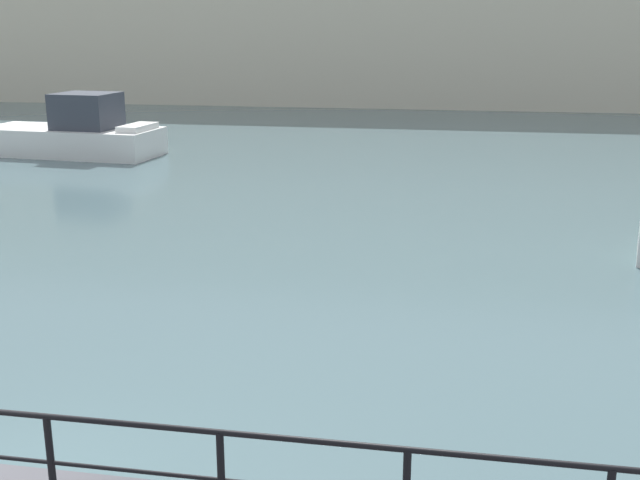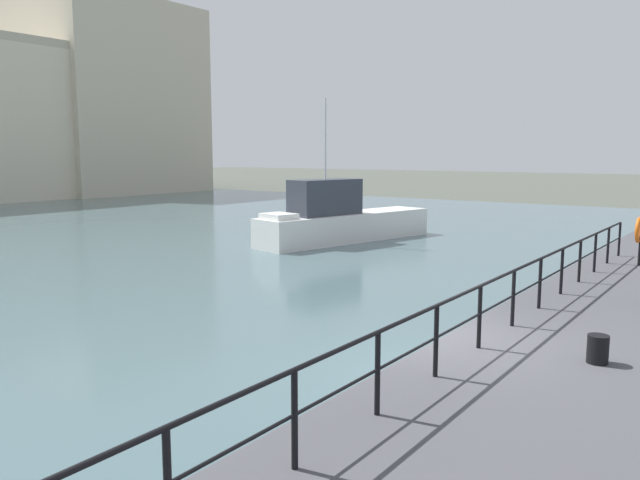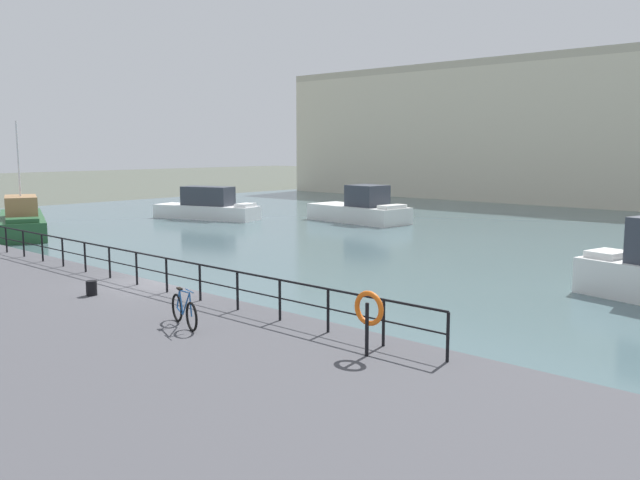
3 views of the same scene
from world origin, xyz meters
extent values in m
plane|color=#4C5147|center=(0.00, 0.00, 0.00)|extent=(240.00, 240.00, 0.00)
cube|color=#C0B69F|center=(29.83, 52.38, 9.25)|extent=(15.75, 16.84, 18.50)
cube|color=white|center=(13.81, 11.16, 0.65)|extent=(9.51, 3.82, 1.28)
cube|color=#333842|center=(12.52, 11.43, 2.07)|extent=(3.55, 2.03, 1.57)
cube|color=white|center=(9.98, 11.98, 1.41)|extent=(1.37, 1.54, 0.24)
cylinder|color=silver|center=(12.52, 11.43, 4.59)|extent=(0.10, 0.10, 3.48)
cylinder|color=black|center=(-5.19, -0.75, 1.33)|extent=(0.07, 0.07, 1.05)
cylinder|color=black|center=(-3.54, -0.75, 1.33)|extent=(0.07, 0.07, 1.05)
cylinder|color=black|center=(-1.90, -0.75, 1.33)|extent=(0.07, 0.07, 1.05)
cylinder|color=black|center=(-0.26, -0.75, 1.33)|extent=(0.07, 0.07, 1.05)
cylinder|color=black|center=(1.38, -0.75, 1.33)|extent=(0.07, 0.07, 1.05)
cylinder|color=black|center=(3.03, -0.75, 1.33)|extent=(0.07, 0.07, 1.05)
cylinder|color=black|center=(4.67, -0.75, 1.33)|extent=(0.07, 0.07, 1.05)
cylinder|color=black|center=(6.31, -0.75, 1.33)|extent=(0.07, 0.07, 1.05)
cylinder|color=black|center=(7.95, -0.75, 1.33)|extent=(0.07, 0.07, 1.05)
cylinder|color=black|center=(9.60, -0.75, 1.33)|extent=(0.07, 0.07, 1.05)
cylinder|color=black|center=(11.24, -0.75, 1.33)|extent=(0.07, 0.07, 1.05)
cylinder|color=black|center=(-1.08, -0.75, 1.86)|extent=(24.64, 0.06, 0.06)
cylinder|color=black|center=(-1.08, -0.75, 1.39)|extent=(24.64, 0.04, 0.04)
cylinder|color=black|center=(0.09, -2.52, 1.03)|extent=(0.32, 0.32, 0.44)
cylinder|color=black|center=(9.78, -1.56, 1.38)|extent=(0.08, 0.08, 1.15)
torus|color=orange|center=(9.78, -1.50, 1.83)|extent=(0.75, 0.11, 0.75)
camera|label=1|loc=(4.97, -6.63, 5.30)|focal=43.81mm
camera|label=2|loc=(-9.91, -4.48, 4.01)|focal=35.14mm
camera|label=3|loc=(18.25, -12.28, 5.18)|focal=37.51mm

